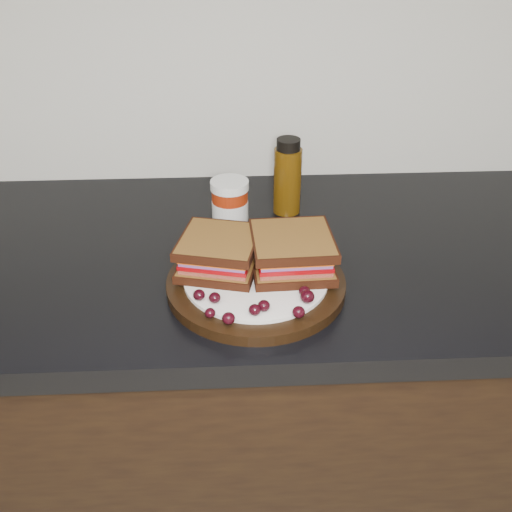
{
  "coord_description": "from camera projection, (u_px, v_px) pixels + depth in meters",
  "views": [
    {
      "loc": [
        0.22,
        0.84,
        1.42
      ],
      "look_at": [
        0.26,
        1.58,
        0.96
      ],
      "focal_mm": 40.0,
      "sensor_mm": 36.0,
      "label": 1
    }
  ],
  "objects": [
    {
      "name": "grape_9",
      "position": [
        295.0,
        279.0,
        0.86
      ],
      "size": [
        0.02,
        0.02,
        0.02
      ],
      "primitive_type": "ellipsoid",
      "color": "black",
      "rests_on": "plate"
    },
    {
      "name": "grape_15",
      "position": [
        223.0,
        268.0,
        0.89
      ],
      "size": [
        0.02,
        0.02,
        0.02
      ],
      "primitive_type": "ellipsoid",
      "color": "black",
      "rests_on": "plate"
    },
    {
      "name": "grape_3",
      "position": [
        229.0,
        318.0,
        0.78
      ],
      "size": [
        0.02,
        0.02,
        0.02
      ],
      "primitive_type": "ellipsoid",
      "color": "black",
      "rests_on": "plate"
    },
    {
      "name": "grape_8",
      "position": [
        305.0,
        291.0,
        0.84
      ],
      "size": [
        0.02,
        0.02,
        0.02
      ],
      "primitive_type": "ellipsoid",
      "color": "black",
      "rests_on": "plate"
    },
    {
      "name": "grape_11",
      "position": [
        298.0,
        266.0,
        0.89
      ],
      "size": [
        0.02,
        0.02,
        0.02
      ],
      "primitive_type": "ellipsoid",
      "color": "black",
      "rests_on": "plate"
    },
    {
      "name": "grape_19",
      "position": [
        200.0,
        267.0,
        0.89
      ],
      "size": [
        0.02,
        0.02,
        0.02
      ],
      "primitive_type": "ellipsoid",
      "color": "black",
      "rests_on": "plate"
    },
    {
      "name": "grape_14",
      "position": [
        209.0,
        261.0,
        0.91
      ],
      "size": [
        0.02,
        0.02,
        0.01
      ],
      "primitive_type": "ellipsoid",
      "color": "black",
      "rests_on": "plate"
    },
    {
      "name": "grape_2",
      "position": [
        210.0,
        313.0,
        0.8
      ],
      "size": [
        0.02,
        0.02,
        0.01
      ],
      "primitive_type": "ellipsoid",
      "color": "black",
      "rests_on": "plate"
    },
    {
      "name": "grape_6",
      "position": [
        299.0,
        312.0,
        0.8
      ],
      "size": [
        0.02,
        0.02,
        0.02
      ],
      "primitive_type": "ellipsoid",
      "color": "black",
      "rests_on": "plate"
    },
    {
      "name": "condiment_jar",
      "position": [
        230.0,
        207.0,
        1.03
      ],
      "size": [
        0.08,
        0.08,
        0.1
      ],
      "primitive_type": "cylinder",
      "rotation": [
        0.0,
        0.0,
        -0.29
      ],
      "color": "maroon",
      "rests_on": "countertop"
    },
    {
      "name": "grape_0",
      "position": [
        199.0,
        295.0,
        0.83
      ],
      "size": [
        0.02,
        0.02,
        0.02
      ],
      "primitive_type": "ellipsoid",
      "color": "black",
      "rests_on": "plate"
    },
    {
      "name": "grape_12",
      "position": [
        292.0,
        258.0,
        0.92
      ],
      "size": [
        0.02,
        0.02,
        0.02
      ],
      "primitive_type": "ellipsoid",
      "color": "black",
      "rests_on": "plate"
    },
    {
      "name": "grape_5",
      "position": [
        264.0,
        306.0,
        0.81
      ],
      "size": [
        0.02,
        0.02,
        0.02
      ],
      "primitive_type": "ellipsoid",
      "color": "black",
      "rests_on": "plate"
    },
    {
      "name": "grape_17",
      "position": [
        224.0,
        258.0,
        0.91
      ],
      "size": [
        0.02,
        0.02,
        0.02
      ],
      "primitive_type": "ellipsoid",
      "color": "black",
      "rests_on": "plate"
    },
    {
      "name": "grape_16",
      "position": [
        203.0,
        275.0,
        0.87
      ],
      "size": [
        0.02,
        0.02,
        0.02
      ],
      "primitive_type": "ellipsoid",
      "color": "black",
      "rests_on": "plate"
    },
    {
      "name": "sandwich_left",
      "position": [
        219.0,
        253.0,
        0.89
      ],
      "size": [
        0.14,
        0.14,
        0.05
      ],
      "primitive_type": null,
      "rotation": [
        0.0,
        0.0,
        -0.23
      ],
      "color": "brown",
      "rests_on": "plate"
    },
    {
      "name": "plate",
      "position": [
        256.0,
        283.0,
        0.9
      ],
      "size": [
        0.28,
        0.28,
        0.02
      ],
      "primitive_type": "cylinder",
      "color": "black",
      "rests_on": "countertop"
    },
    {
      "name": "grape_7",
      "position": [
        307.0,
        297.0,
        0.82
      ],
      "size": [
        0.02,
        0.02,
        0.02
      ],
      "primitive_type": "ellipsoid",
      "color": "black",
      "rests_on": "plate"
    },
    {
      "name": "grape_1",
      "position": [
        215.0,
        298.0,
        0.82
      ],
      "size": [
        0.02,
        0.02,
        0.02
      ],
      "primitive_type": "ellipsoid",
      "color": "black",
      "rests_on": "plate"
    },
    {
      "name": "countertop",
      "position": [
        107.0,
        260.0,
        1.01
      ],
      "size": [
        3.98,
        0.6,
        0.04
      ],
      "primitive_type": "cube",
      "color": "black",
      "rests_on": "base_cabinets"
    },
    {
      "name": "grape_4",
      "position": [
        255.0,
        310.0,
        0.8
      ],
      "size": [
        0.02,
        0.02,
        0.02
      ],
      "primitive_type": "ellipsoid",
      "color": "black",
      "rests_on": "plate"
    },
    {
      "name": "grape_10",
      "position": [
        314.0,
        268.0,
        0.89
      ],
      "size": [
        0.02,
        0.02,
        0.02
      ],
      "primitive_type": "ellipsoid",
      "color": "black",
      "rests_on": "plate"
    },
    {
      "name": "base_cabinets",
      "position": [
        136.0,
        433.0,
        1.25
      ],
      "size": [
        3.96,
        0.58,
        0.86
      ],
      "primitive_type": "cube",
      "color": "black",
      "rests_on": "ground_plane"
    },
    {
      "name": "oil_bottle",
      "position": [
        287.0,
        176.0,
        1.08
      ],
      "size": [
        0.06,
        0.06,
        0.15
      ],
      "primitive_type": "cylinder",
      "rotation": [
        0.0,
        0.0,
        -0.1
      ],
      "color": "#472C07",
      "rests_on": "countertop"
    },
    {
      "name": "grape_18",
      "position": [
        202.0,
        260.0,
        0.91
      ],
      "size": [
        0.02,
        0.02,
        0.02
      ],
      "primitive_type": "ellipsoid",
      "color": "black",
      "rests_on": "plate"
    },
    {
      "name": "sandwich_right",
      "position": [
        292.0,
        252.0,
        0.89
      ],
      "size": [
        0.13,
        0.13,
        0.06
      ],
      "primitive_type": null,
      "rotation": [
        0.0,
        0.0,
        0.04
      ],
      "color": "brown",
      "rests_on": "plate"
    },
    {
      "name": "grape_13",
      "position": [
        223.0,
        252.0,
        0.93
      ],
      "size": [
        0.02,
        0.02,
        0.02
      ],
      "primitive_type": "ellipsoid",
      "color": "black",
      "rests_on": "plate"
    }
  ]
}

